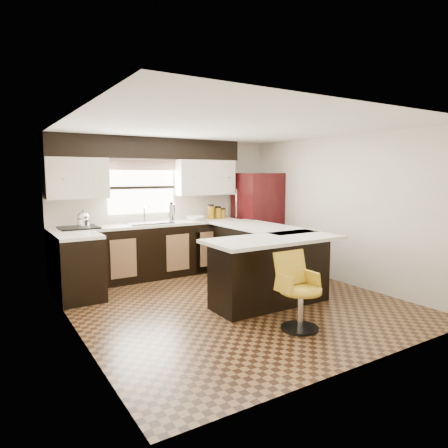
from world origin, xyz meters
TOP-DOWN VIEW (x-y plane):
  - floor at (0.00, 0.00)m, footprint 4.40×4.40m
  - ceiling at (0.00, 0.00)m, footprint 4.40×4.40m
  - wall_back at (0.00, 2.20)m, footprint 4.40×0.00m
  - wall_front at (0.00, -2.20)m, footprint 4.40×0.00m
  - wall_left at (-2.10, 0.00)m, footprint 0.00×4.40m
  - wall_right at (2.10, 0.00)m, footprint 0.00×4.40m
  - base_cab_back at (-0.45, 1.90)m, footprint 3.30×0.60m
  - base_cab_left at (-1.80, 1.25)m, footprint 0.60×0.70m
  - counter_back at (-0.45, 1.90)m, footprint 3.30×0.60m
  - counter_left at (-1.80, 1.25)m, footprint 0.60×0.70m
  - soffit at (-0.40, 2.03)m, footprint 3.40×0.35m
  - upper_cab_left at (-1.62, 2.03)m, footprint 0.94×0.35m
  - upper_cab_right at (0.68, 2.03)m, footprint 1.14×0.35m
  - window_pane at (-0.50, 2.18)m, footprint 1.20×0.02m
  - valance at (-0.50, 2.14)m, footprint 1.30×0.06m
  - sink at (-0.50, 1.88)m, footprint 0.75×0.45m
  - dishwasher at (0.55, 1.61)m, footprint 0.58×0.03m
  - cooktop at (-1.65, 1.88)m, footprint 0.58×0.50m
  - peninsula_long at (0.90, 0.62)m, footprint 0.60×1.95m
  - peninsula_return at (0.38, -0.35)m, footprint 1.65×0.60m
  - counter_pen_long at (0.95, 0.62)m, footprint 0.84×1.95m
  - counter_pen_return at (0.35, -0.44)m, footprint 1.89×0.84m
  - refrigerator at (1.69, 1.73)m, footprint 0.77×0.74m
  - bar_chair at (0.11, -1.24)m, footprint 0.48×0.48m
  - kettle at (-1.58, 1.88)m, footprint 0.19×0.19m
  - percolator at (-0.07, 1.90)m, footprint 0.14×0.14m
  - mixing_bowl at (0.41, 1.90)m, footprint 0.38×0.38m
  - canister_large at (0.75, 1.92)m, footprint 0.14×0.14m
  - canister_med at (0.90, 1.92)m, footprint 0.14×0.14m
  - canister_small at (1.00, 1.92)m, footprint 0.13×0.13m

SIDE VIEW (x-z plane):
  - floor at x=0.00m, z-range 0.00..0.00m
  - dishwasher at x=0.55m, z-range 0.04..0.82m
  - bar_chair at x=0.11m, z-range 0.00..0.89m
  - base_cab_back at x=-0.45m, z-range 0.00..0.90m
  - base_cab_left at x=-1.80m, z-range 0.00..0.90m
  - peninsula_long at x=0.90m, z-range 0.00..0.90m
  - peninsula_return at x=0.38m, z-range 0.00..0.90m
  - refrigerator at x=1.69m, z-range 0.00..1.80m
  - counter_back at x=-0.45m, z-range 0.90..0.94m
  - counter_left at x=-1.80m, z-range 0.90..0.94m
  - counter_pen_long at x=0.95m, z-range 0.90..0.94m
  - counter_pen_return at x=0.35m, z-range 0.90..0.94m
  - cooktop at x=-1.65m, z-range 0.94..0.97m
  - sink at x=-0.50m, z-range 0.95..0.98m
  - mixing_bowl at x=0.41m, z-range 0.95..1.02m
  - canister_small at x=1.00m, z-range 0.95..1.11m
  - canister_med at x=0.90m, z-range 0.95..1.15m
  - canister_large at x=0.75m, z-range 0.95..1.19m
  - kettle at x=-1.58m, z-range 0.97..1.23m
  - percolator at x=-0.07m, z-range 0.95..1.26m
  - wall_back at x=0.00m, z-range -1.00..3.40m
  - wall_front at x=0.00m, z-range -1.00..3.40m
  - wall_left at x=-2.10m, z-range -1.00..3.40m
  - wall_right at x=2.10m, z-range -1.00..3.40m
  - window_pane at x=-0.50m, z-range 1.10..2.00m
  - upper_cab_left at x=-1.62m, z-range 1.40..2.04m
  - upper_cab_right at x=0.68m, z-range 1.40..2.04m
  - valance at x=-0.50m, z-range 1.85..2.03m
  - soffit at x=-0.40m, z-range 2.04..2.40m
  - ceiling at x=0.00m, z-range 2.40..2.40m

